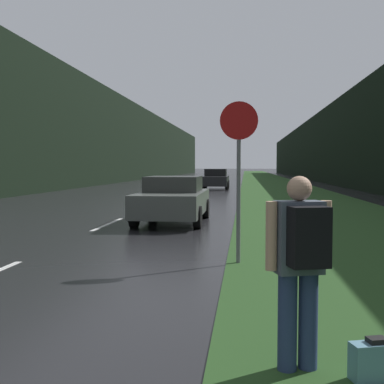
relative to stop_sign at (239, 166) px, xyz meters
The scene contains 12 objects.
grass_verge 32.50m from the stop_sign, 85.06° to the left, with size 6.00×240.00×0.02m, color #26471E.
lane_stripe_c 6.71m from the stop_sign, 126.17° to the left, with size 0.12×3.00×0.01m, color silver.
lane_stripe_d 12.94m from the stop_sign, 107.38° to the left, with size 0.12×3.00×0.01m, color silver.
lane_stripe_e 19.69m from the stop_sign, 101.26° to the left, with size 0.12×3.00×0.01m, color silver.
lane_stripe_f 26.58m from the stop_sign, 98.31° to the left, with size 0.12×3.00×0.01m, color silver.
treeline_far_side 44.51m from the stop_sign, 107.64° to the left, with size 2.00×140.00×8.93m, color black.
treeline_near_side 43.28m from the stop_sign, 78.26° to the left, with size 2.00×140.00×7.39m, color black.
stop_sign is the anchor object (origin of this frame).
hitchhiker_with_backpack 4.44m from the stop_sign, 82.71° to the right, with size 0.54×0.47×1.60m.
suitcase 4.83m from the stop_sign, 75.68° to the right, with size 0.44×0.27×0.35m.
car_passing_near 6.30m from the stop_sign, 108.92° to the left, with size 1.94×4.24×1.37m.
car_passing_far 26.68m from the stop_sign, 94.34° to the left, with size 1.90×4.41×1.47m.
Camera 1 is at (3.94, -0.56, 1.68)m, focal length 45.00 mm.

